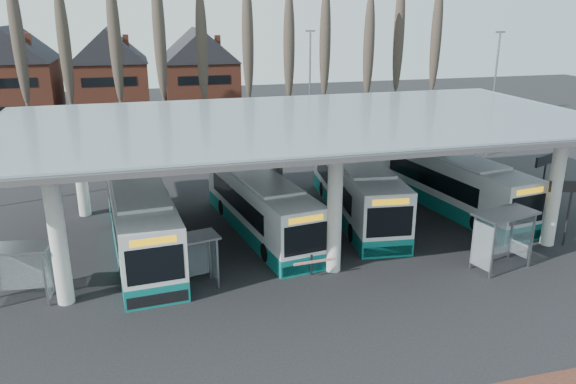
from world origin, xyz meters
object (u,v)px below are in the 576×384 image
object	(u,v)px
bus_1	(260,205)
bus_2	(356,189)
shelter_0	(18,261)
bus_0	(140,219)
shelter_2	(502,227)
shelter_1	(187,251)
bus_3	(451,183)

from	to	relation	value
bus_1	bus_2	bearing A→B (deg)	1.93
shelter_0	bus_0	bearing A→B (deg)	47.16
bus_0	shelter_2	xyz separation A→B (m)	(16.55, -6.60, 0.41)
bus_0	shelter_1	distance (m)	5.27
bus_3	shelter_0	bearing A→B (deg)	-174.04
bus_2	shelter_0	xyz separation A→B (m)	(-17.58, -6.19, 0.21)
bus_3	shelter_0	world-z (taller)	bus_3
shelter_0	bus_3	bearing A→B (deg)	21.03
bus_0	bus_2	size ratio (longest dim) A/B	1.00
bus_2	shelter_2	bearing A→B (deg)	-58.52
bus_0	bus_1	world-z (taller)	bus_0
bus_0	bus_3	bearing A→B (deg)	0.48
bus_0	bus_1	xyz separation A→B (m)	(6.43, 0.81, -0.11)
shelter_1	shelter_2	xyz separation A→B (m)	(14.61, -1.70, 0.27)
bus_3	shelter_2	xyz separation A→B (m)	(-2.20, -8.28, 0.46)
shelter_0	shelter_2	bearing A→B (deg)	0.82
bus_0	bus_1	size ratio (longest dim) A/B	1.07
bus_2	shelter_1	xyz separation A→B (m)	(-10.61, -6.86, 0.15)
shelter_0	shelter_1	bearing A→B (deg)	1.62
shelter_0	shelter_2	xyz separation A→B (m)	(21.58, -2.36, 0.21)
bus_1	shelter_2	bearing A→B (deg)	-44.90
bus_3	shelter_1	bearing A→B (deg)	-166.64
bus_0	shelter_2	size ratio (longest dim) A/B	3.85
shelter_0	shelter_1	distance (m)	7.00
shelter_1	bus_1	bearing A→B (deg)	39.92
bus_0	shelter_0	xyz separation A→B (m)	(-5.03, -4.23, 0.20)
shelter_0	shelter_1	world-z (taller)	shelter_0
shelter_1	bus_2	bearing A→B (deg)	20.97
bus_2	shelter_2	size ratio (longest dim) A/B	3.84
bus_2	shelter_2	world-z (taller)	bus_2
bus_1	shelter_0	distance (m)	12.52
bus_0	bus_1	bearing A→B (deg)	2.54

